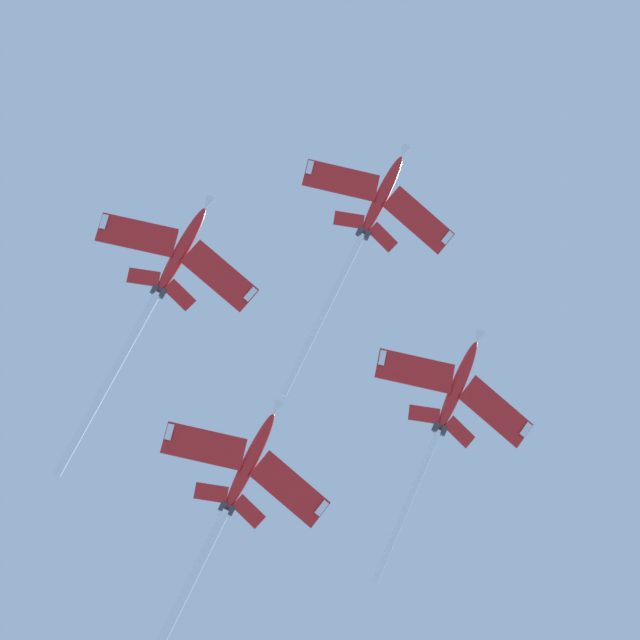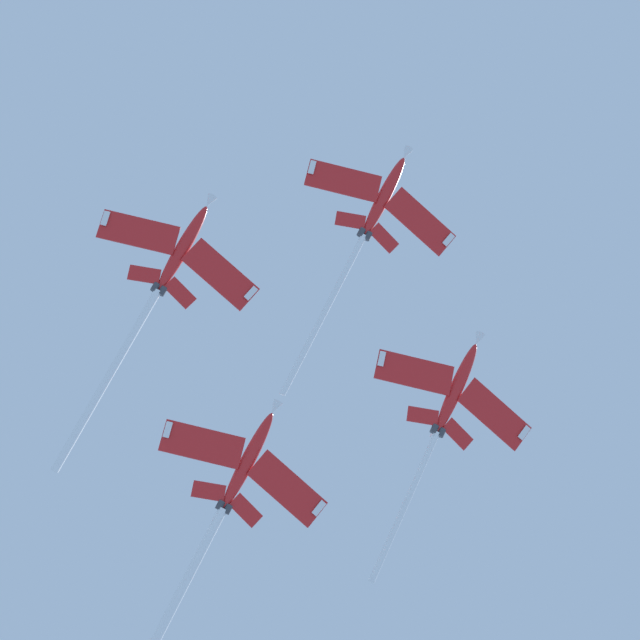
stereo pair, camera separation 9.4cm
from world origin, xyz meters
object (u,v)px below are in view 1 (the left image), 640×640
(jet_slot, at_px, (227,509))
(jet_lead, at_px, (370,220))
(jet_left_wing, at_px, (449,407))
(jet_right_wing, at_px, (161,286))

(jet_slot, bearing_deg, jet_lead, -28.00)
(jet_lead, xyz_separation_m, jet_left_wing, (-5.30, 23.01, -5.92))
(jet_lead, relative_size, jet_right_wing, 0.98)
(jet_left_wing, xyz_separation_m, jet_right_wing, (-18.94, -30.41, -1.52))
(jet_left_wing, distance_m, jet_slot, 28.15)
(jet_slot, bearing_deg, jet_left_wing, 13.32)
(jet_lead, height_order, jet_slot, jet_lead)
(jet_left_wing, xyz_separation_m, jet_slot, (-26.27, -6.22, -7.99))
(jet_right_wing, height_order, jet_slot, jet_right_wing)
(jet_right_wing, bearing_deg, jet_slot, 106.87)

